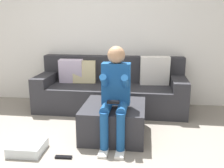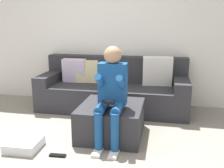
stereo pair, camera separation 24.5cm
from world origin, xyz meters
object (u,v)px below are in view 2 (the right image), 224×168
Objects in this scene: remote_by_storage_bin at (58,155)px; storage_bin at (24,145)px; couch_sectional at (113,89)px; ottoman at (111,120)px; person_seated at (111,90)px.

storage_bin is at bearing 166.63° from remote_by_storage_bin.
storage_bin is (-0.73, -1.65, -0.27)m from couch_sectional.
ottoman is 2.26× the size of storage_bin.
storage_bin is at bearing -113.75° from couch_sectional.
person_seated reaches higher than couch_sectional.
couch_sectional is 1.10m from ottoman.
person_seated is 1.20m from storage_bin.
ottoman reaches higher than storage_bin.
ottoman is at bearing 101.44° from person_seated.
ottoman is 4.50× the size of remote_by_storage_bin.
person_seated is 6.33× the size of remote_by_storage_bin.
remote_by_storage_bin is at bearing -137.52° from person_seated.
remote_by_storage_bin is at bearing -99.18° from couch_sectional.
person_seated is (0.04, -0.19, 0.45)m from ottoman.
person_seated reaches higher than remote_by_storage_bin.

